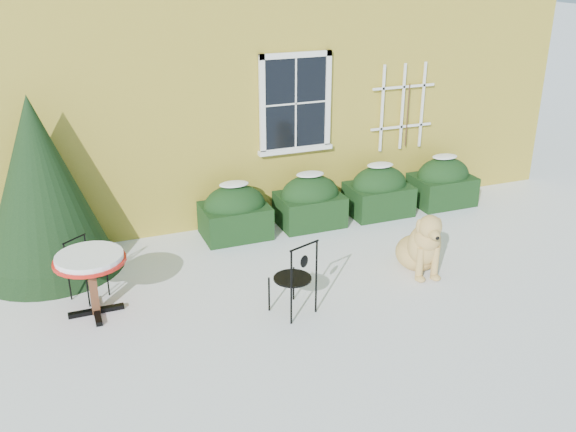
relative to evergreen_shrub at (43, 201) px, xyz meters
name	(u,v)px	position (x,y,z in m)	size (l,w,h in m)	color
ground	(316,308)	(3.11, -2.49, -1.02)	(80.00, 80.00, 0.00)	white
house	(180,5)	(3.11, 4.50, 2.20)	(12.40, 8.40, 6.40)	gold
hedge_row	(345,196)	(4.76, 0.06, -0.61)	(4.95, 0.80, 0.91)	black
evergreen_shrub	(43,201)	(0.00, 0.00, 0.00)	(2.09, 2.09, 2.53)	black
bistro_table	(90,265)	(0.45, -1.58, -0.33)	(0.89, 0.89, 0.83)	black
patio_chair_near	(295,277)	(2.81, -2.49, -0.51)	(0.58, 0.57, 1.01)	black
patio_chair_far	(85,269)	(0.40, -1.11, -0.60)	(0.51, 0.51, 0.82)	black
dog	(422,247)	(4.91, -2.11, -0.62)	(0.73, 1.05, 0.98)	tan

